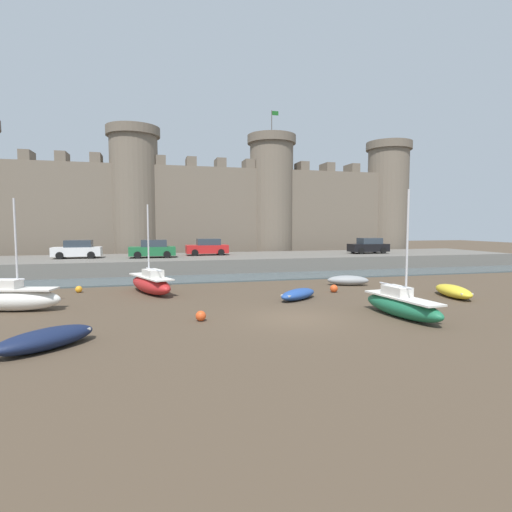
{
  "coord_description": "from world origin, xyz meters",
  "views": [
    {
      "loc": [
        -6.11,
        -16.76,
        4.21
      ],
      "look_at": [
        -0.54,
        4.82,
        2.5
      ],
      "focal_mm": 28.0,
      "sensor_mm": 36.0,
      "label": 1
    }
  ],
  "objects_px": {
    "sailboat_near_channel_right": "(401,305)",
    "rowboat_midflat_centre": "(46,339)",
    "mooring_buoy_near_channel": "(79,289)",
    "rowboat_midflat_right": "(348,280)",
    "rowboat_midflat_left": "(298,294)",
    "car_quay_centre_west": "(369,246)",
    "sailboat_near_channel_left": "(151,283)",
    "mooring_buoy_mid_mud": "(201,316)",
    "mooring_buoy_off_centre": "(334,288)",
    "car_quay_west": "(77,250)",
    "car_quay_centre_east": "(207,247)",
    "rowboat_foreground_centre": "(453,291)",
    "car_quay_east": "(153,249)",
    "sailboat_foreground_right": "(13,298)"
  },
  "relations": [
    {
      "from": "sailboat_near_channel_left",
      "to": "rowboat_midflat_centre",
      "type": "bearing_deg",
      "value": -107.63
    },
    {
      "from": "sailboat_near_channel_right",
      "to": "car_quay_centre_east",
      "type": "relative_size",
      "value": 1.42
    },
    {
      "from": "sailboat_near_channel_right",
      "to": "mooring_buoy_off_centre",
      "type": "distance_m",
      "value": 7.03
    },
    {
      "from": "rowboat_midflat_right",
      "to": "sailboat_near_channel_right",
      "type": "height_order",
      "value": "sailboat_near_channel_right"
    },
    {
      "from": "sailboat_foreground_right",
      "to": "car_quay_centre_east",
      "type": "relative_size",
      "value": 1.35
    },
    {
      "from": "rowboat_midflat_left",
      "to": "mooring_buoy_mid_mud",
      "type": "relative_size",
      "value": 6.59
    },
    {
      "from": "mooring_buoy_near_channel",
      "to": "car_quay_centre_west",
      "type": "relative_size",
      "value": 0.1
    },
    {
      "from": "car_quay_centre_east",
      "to": "mooring_buoy_off_centre",
      "type": "bearing_deg",
      "value": -70.5
    },
    {
      "from": "rowboat_midflat_left",
      "to": "car_quay_centre_west",
      "type": "bearing_deg",
      "value": 49.58
    },
    {
      "from": "car_quay_centre_west",
      "to": "car_quay_west",
      "type": "distance_m",
      "value": 28.5
    },
    {
      "from": "rowboat_midflat_right",
      "to": "mooring_buoy_off_centre",
      "type": "distance_m",
      "value": 3.37
    },
    {
      "from": "car_quay_centre_west",
      "to": "rowboat_midflat_left",
      "type": "bearing_deg",
      "value": -130.42
    },
    {
      "from": "car_quay_centre_west",
      "to": "car_quay_west",
      "type": "relative_size",
      "value": 1.0
    },
    {
      "from": "car_quay_west",
      "to": "mooring_buoy_near_channel",
      "type": "bearing_deg",
      "value": -80.29
    },
    {
      "from": "rowboat_midflat_left",
      "to": "rowboat_midflat_centre",
      "type": "bearing_deg",
      "value": -150.68
    },
    {
      "from": "car_quay_west",
      "to": "rowboat_foreground_centre",
      "type": "bearing_deg",
      "value": -38.58
    },
    {
      "from": "sailboat_foreground_right",
      "to": "rowboat_foreground_centre",
      "type": "height_order",
      "value": "sailboat_foreground_right"
    },
    {
      "from": "sailboat_near_channel_left",
      "to": "rowboat_foreground_centre",
      "type": "distance_m",
      "value": 18.17
    },
    {
      "from": "sailboat_near_channel_left",
      "to": "rowboat_midflat_centre",
      "type": "distance_m",
      "value": 11.23
    },
    {
      "from": "sailboat_near_channel_left",
      "to": "sailboat_near_channel_right",
      "type": "distance_m",
      "value": 14.68
    },
    {
      "from": "mooring_buoy_near_channel",
      "to": "rowboat_midflat_right",
      "type": "bearing_deg",
      "value": -4.51
    },
    {
      "from": "rowboat_midflat_right",
      "to": "mooring_buoy_off_centre",
      "type": "height_order",
      "value": "rowboat_midflat_right"
    },
    {
      "from": "mooring_buoy_off_centre",
      "to": "car_quay_centre_east",
      "type": "bearing_deg",
      "value": 109.5
    },
    {
      "from": "sailboat_near_channel_left",
      "to": "mooring_buoy_near_channel",
      "type": "relative_size",
      "value": 12.97
    },
    {
      "from": "car_quay_east",
      "to": "sailboat_near_channel_right",
      "type": "bearing_deg",
      "value": -62.86
    },
    {
      "from": "sailboat_near_channel_right",
      "to": "car_quay_centre_west",
      "type": "height_order",
      "value": "sailboat_near_channel_right"
    },
    {
      "from": "mooring_buoy_off_centre",
      "to": "car_quay_east",
      "type": "distance_m",
      "value": 18.36
    },
    {
      "from": "sailboat_foreground_right",
      "to": "rowboat_midflat_right",
      "type": "bearing_deg",
      "value": 10.14
    },
    {
      "from": "mooring_buoy_mid_mud",
      "to": "car_quay_west",
      "type": "bearing_deg",
      "value": 112.11
    },
    {
      "from": "rowboat_midflat_right",
      "to": "mooring_buoy_mid_mud",
      "type": "bearing_deg",
      "value": -144.63
    },
    {
      "from": "sailboat_foreground_right",
      "to": "car_quay_east",
      "type": "xyz_separation_m",
      "value": [
        6.68,
        15.63,
        1.41
      ]
    },
    {
      "from": "car_quay_east",
      "to": "car_quay_west",
      "type": "distance_m",
      "value": 6.59
    },
    {
      "from": "sailboat_near_channel_right",
      "to": "rowboat_midflat_centre",
      "type": "bearing_deg",
      "value": -175.32
    },
    {
      "from": "rowboat_midflat_centre",
      "to": "car_quay_centre_east",
      "type": "height_order",
      "value": "car_quay_centre_east"
    },
    {
      "from": "sailboat_near_channel_left",
      "to": "sailboat_near_channel_right",
      "type": "height_order",
      "value": "sailboat_near_channel_right"
    },
    {
      "from": "sailboat_near_channel_left",
      "to": "mooring_buoy_mid_mud",
      "type": "relative_size",
      "value": 11.95
    },
    {
      "from": "sailboat_near_channel_right",
      "to": "car_quay_centre_east",
      "type": "bearing_deg",
      "value": 103.98
    },
    {
      "from": "rowboat_foreground_centre",
      "to": "car_quay_east",
      "type": "distance_m",
      "value": 24.78
    },
    {
      "from": "sailboat_near_channel_right",
      "to": "car_quay_centre_west",
      "type": "distance_m",
      "value": 24.33
    },
    {
      "from": "mooring_buoy_mid_mud",
      "to": "car_quay_east",
      "type": "bearing_deg",
      "value": 95.79
    },
    {
      "from": "sailboat_foreground_right",
      "to": "rowboat_midflat_left",
      "type": "bearing_deg",
      "value": -2.62
    },
    {
      "from": "sailboat_near_channel_left",
      "to": "car_quay_west",
      "type": "distance_m",
      "value": 14.6
    },
    {
      "from": "sailboat_near_channel_left",
      "to": "rowboat_midflat_left",
      "type": "xyz_separation_m",
      "value": [
        8.12,
        -4.23,
        -0.31
      ]
    },
    {
      "from": "rowboat_midflat_centre",
      "to": "car_quay_centre_west",
      "type": "bearing_deg",
      "value": 41.91
    },
    {
      "from": "mooring_buoy_off_centre",
      "to": "rowboat_midflat_centre",
      "type": "bearing_deg",
      "value": -150.57
    },
    {
      "from": "rowboat_midflat_left",
      "to": "car_quay_centre_west",
      "type": "distance_m",
      "value": 21.64
    },
    {
      "from": "sailboat_foreground_right",
      "to": "mooring_buoy_near_channel",
      "type": "xyz_separation_m",
      "value": [
        2.16,
        4.98,
        -0.44
      ]
    },
    {
      "from": "mooring_buoy_near_channel",
      "to": "car_quay_west",
      "type": "distance_m",
      "value": 11.95
    },
    {
      "from": "sailboat_near_channel_left",
      "to": "car_quay_centre_west",
      "type": "distance_m",
      "value": 25.28
    },
    {
      "from": "sailboat_near_channel_left",
      "to": "rowboat_midflat_right",
      "type": "relative_size",
      "value": 1.81
    }
  ]
}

